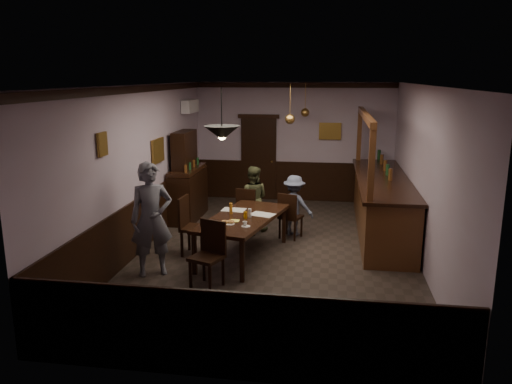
% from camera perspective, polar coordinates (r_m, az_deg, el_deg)
% --- Properties ---
extents(room, '(5.01, 8.01, 3.01)m').
position_cam_1_polar(room, '(8.83, 2.36, 2.34)').
color(room, '#2D2621').
rests_on(room, ground).
extents(dining_table, '(1.47, 2.37, 0.75)m').
position_cam_1_polar(dining_table, '(8.76, -1.49, -3.21)').
color(dining_table, black).
rests_on(dining_table, ground).
extents(chair_far_left, '(0.48, 0.48, 0.96)m').
position_cam_1_polar(chair_far_left, '(10.10, -0.97, -1.93)').
color(chair_far_left, black).
rests_on(chair_far_left, ground).
extents(chair_far_right, '(0.52, 0.52, 0.93)m').
position_cam_1_polar(chair_far_right, '(9.81, 3.82, -2.52)').
color(chair_far_right, black).
rests_on(chair_far_right, ground).
extents(chair_near, '(0.57, 0.57, 1.02)m').
position_cam_1_polar(chair_near, '(7.67, -5.32, -6.72)').
color(chair_near, black).
rests_on(chair_near, ground).
extents(chair_side, '(0.49, 0.49, 1.06)m').
position_cam_1_polar(chair_side, '(9.01, -7.52, -3.54)').
color(chair_side, black).
rests_on(chair_side, ground).
extents(person_standing, '(0.80, 0.70, 1.84)m').
position_cam_1_polar(person_standing, '(8.13, -11.85, -3.08)').
color(person_standing, slate).
rests_on(person_standing, ground).
extents(person_seated_left, '(0.66, 0.52, 1.35)m').
position_cam_1_polar(person_seated_left, '(10.31, -0.39, -0.73)').
color(person_seated_left, '#45482B').
rests_on(person_seated_left, ground).
extents(person_seated_right, '(0.89, 0.66, 1.23)m').
position_cam_1_polar(person_seated_right, '(10.03, 4.37, -1.54)').
color(person_seated_right, slate).
rests_on(person_seated_right, ground).
extents(newspaper_left, '(0.44, 0.34, 0.01)m').
position_cam_1_polar(newspaper_left, '(9.16, -2.57, -2.05)').
color(newspaper_left, silver).
rests_on(newspaper_left, dining_table).
extents(newspaper_right, '(0.50, 0.42, 0.01)m').
position_cam_1_polar(newspaper_right, '(8.84, 0.73, -2.59)').
color(newspaper_right, silver).
rests_on(newspaper_right, dining_table).
extents(napkin, '(0.18, 0.18, 0.00)m').
position_cam_1_polar(napkin, '(8.49, -2.44, -3.29)').
color(napkin, '#EFF359').
rests_on(napkin, dining_table).
extents(saucer, '(0.15, 0.15, 0.01)m').
position_cam_1_polar(saucer, '(8.15, -1.18, -3.95)').
color(saucer, white).
rests_on(saucer, dining_table).
extents(coffee_cup, '(0.10, 0.10, 0.07)m').
position_cam_1_polar(coffee_cup, '(8.15, -1.29, -3.64)').
color(coffee_cup, white).
rests_on(coffee_cup, saucer).
extents(pastry_plate, '(0.22, 0.22, 0.01)m').
position_cam_1_polar(pastry_plate, '(8.31, -3.21, -3.62)').
color(pastry_plate, white).
rests_on(pastry_plate, dining_table).
extents(pastry_ring_a, '(0.13, 0.13, 0.04)m').
position_cam_1_polar(pastry_ring_a, '(8.31, -3.60, -3.43)').
color(pastry_ring_a, '#C68C47').
rests_on(pastry_ring_a, pastry_plate).
extents(pastry_ring_b, '(0.13, 0.13, 0.04)m').
position_cam_1_polar(pastry_ring_b, '(8.32, -2.92, -3.41)').
color(pastry_ring_b, '#C68C47').
rests_on(pastry_ring_b, pastry_plate).
extents(soda_can, '(0.07, 0.07, 0.12)m').
position_cam_1_polar(soda_can, '(8.61, -1.22, -2.64)').
color(soda_can, orange).
rests_on(soda_can, dining_table).
extents(beer_glass, '(0.06, 0.06, 0.20)m').
position_cam_1_polar(beer_glass, '(8.88, -2.89, -1.90)').
color(beer_glass, '#BF721E').
rests_on(beer_glass, dining_table).
extents(water_glass, '(0.06, 0.06, 0.15)m').
position_cam_1_polar(water_glass, '(8.68, -0.72, -2.41)').
color(water_glass, silver).
rests_on(water_glass, dining_table).
extents(pepper_mill, '(0.04, 0.04, 0.14)m').
position_cam_1_polar(pepper_mill, '(8.23, -6.27, -3.40)').
color(pepper_mill, black).
rests_on(pepper_mill, dining_table).
extents(sideboard, '(0.53, 1.49, 1.97)m').
position_cam_1_polar(sideboard, '(11.23, -7.87, 0.90)').
color(sideboard, black).
rests_on(sideboard, ground).
extents(bar_counter, '(1.01, 4.35, 2.44)m').
position_cam_1_polar(bar_counter, '(10.47, 14.13, -1.27)').
color(bar_counter, '#532916').
rests_on(bar_counter, ground).
extents(door_back, '(0.90, 0.06, 2.10)m').
position_cam_1_polar(door_back, '(12.88, 0.30, 3.77)').
color(door_back, black).
rests_on(door_back, ground).
extents(ac_unit, '(0.20, 0.85, 0.30)m').
position_cam_1_polar(ac_unit, '(12.01, -7.54, 9.70)').
color(ac_unit, white).
rests_on(ac_unit, ground).
extents(picture_left_small, '(0.04, 0.28, 0.36)m').
position_cam_1_polar(picture_left_small, '(7.87, -17.15, 5.24)').
color(picture_left_small, olive).
rests_on(picture_left_small, ground).
extents(picture_left_large, '(0.04, 0.62, 0.48)m').
position_cam_1_polar(picture_left_large, '(10.12, -11.14, 4.66)').
color(picture_left_large, olive).
rests_on(picture_left_large, ground).
extents(picture_back, '(0.55, 0.04, 0.42)m').
position_cam_1_polar(picture_back, '(12.65, 8.47, 6.89)').
color(picture_back, olive).
rests_on(picture_back, ground).
extents(pendant_iron, '(0.56, 0.56, 0.81)m').
position_cam_1_polar(pendant_iron, '(7.73, -3.92, 6.75)').
color(pendant_iron, black).
rests_on(pendant_iron, ground).
extents(pendant_brass_mid, '(0.20, 0.20, 0.81)m').
position_cam_1_polar(pendant_brass_mid, '(10.16, 3.90, 8.30)').
color(pendant_brass_mid, '#BF8C3F').
rests_on(pendant_brass_mid, ground).
extents(pendant_brass_far, '(0.20, 0.20, 0.81)m').
position_cam_1_polar(pendant_brass_far, '(12.00, 5.62, 9.02)').
color(pendant_brass_far, '#BF8C3F').
rests_on(pendant_brass_far, ground).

